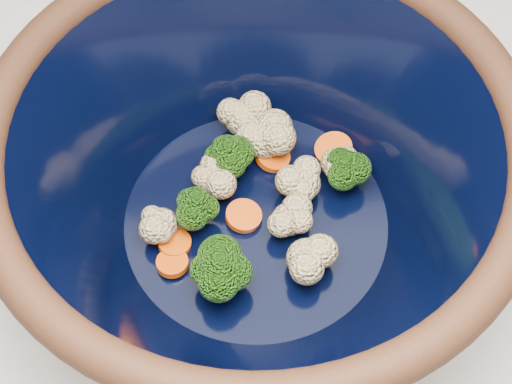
% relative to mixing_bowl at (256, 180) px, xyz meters
% --- Properties ---
extents(mixing_bowl, '(0.48, 0.48, 0.17)m').
position_rel_mixing_bowl_xyz_m(mixing_bowl, '(0.00, 0.00, 0.00)').
color(mixing_bowl, black).
rests_on(mixing_bowl, counter).
extents(vegetable_pile, '(0.18, 0.19, 0.05)m').
position_rel_mixing_bowl_xyz_m(vegetable_pile, '(-0.00, 0.02, -0.04)').
color(vegetable_pile, '#608442').
rests_on(vegetable_pile, mixing_bowl).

